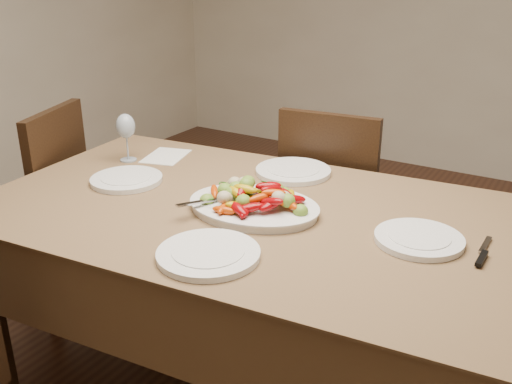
{
  "coord_description": "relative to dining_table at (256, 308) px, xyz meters",
  "views": [
    {
      "loc": [
        0.83,
        -1.32,
        1.51
      ],
      "look_at": [
        -0.06,
        0.12,
        0.82
      ],
      "focal_mm": 40.0,
      "sensor_mm": 36.0,
      "label": 1
    }
  ],
  "objects": [
    {
      "name": "dining_table",
      "position": [
        0.0,
        0.0,
        0.0
      ],
      "size": [
        1.93,
        1.21,
        0.76
      ],
      "primitive_type": "cube",
      "rotation": [
        0.0,
        0.0,
        0.09
      ],
      "color": "brown",
      "rests_on": "ground"
    },
    {
      "name": "chair_far",
      "position": [
        -0.04,
        0.77,
        0.1
      ],
      "size": [
        0.46,
        0.46,
        0.95
      ],
      "primitive_type": null,
      "rotation": [
        0.0,
        0.0,
        3.25
      ],
      "color": "black",
      "rests_on": "ground"
    },
    {
      "name": "chair_left",
      "position": [
        -1.18,
        -0.02,
        0.1
      ],
      "size": [
        0.54,
        0.54,
        0.95
      ],
      "primitive_type": null,
      "rotation": [
        0.0,
        0.0,
        -1.22
      ],
      "color": "black",
      "rests_on": "ground"
    },
    {
      "name": "serving_platter",
      "position": [
        0.0,
        -0.02,
        0.39
      ],
      "size": [
        0.45,
        0.35,
        0.02
      ],
      "primitive_type": "ellipsoid",
      "rotation": [
        0.0,
        0.0,
        0.09
      ],
      "color": "white",
      "rests_on": "dining_table"
    },
    {
      "name": "roasted_vegetables",
      "position": [
        0.0,
        -0.02,
        0.45
      ],
      "size": [
        0.37,
        0.27,
        0.09
      ],
      "primitive_type": null,
      "rotation": [
        0.0,
        0.0,
        0.09
      ],
      "color": "#7D0306",
      "rests_on": "serving_platter"
    },
    {
      "name": "serving_spoon",
      "position": [
        -0.06,
        -0.06,
        0.43
      ],
      "size": [
        0.28,
        0.15,
        0.03
      ],
      "primitive_type": null,
      "rotation": [
        0.0,
        0.0,
        -0.36
      ],
      "color": "#9EA0A8",
      "rests_on": "serving_platter"
    },
    {
      "name": "plate_left",
      "position": [
        -0.53,
        -0.03,
        0.39
      ],
      "size": [
        0.26,
        0.26,
        0.02
      ],
      "primitive_type": "cylinder",
      "color": "white",
      "rests_on": "dining_table"
    },
    {
      "name": "plate_right",
      "position": [
        0.52,
        0.05,
        0.39
      ],
      "size": [
        0.25,
        0.25,
        0.02
      ],
      "primitive_type": "cylinder",
      "color": "white",
      "rests_on": "dining_table"
    },
    {
      "name": "plate_far",
      "position": [
        -0.06,
        0.36,
        0.39
      ],
      "size": [
        0.28,
        0.28,
        0.02
      ],
      "primitive_type": "cylinder",
      "color": "white",
      "rests_on": "dining_table"
    },
    {
      "name": "plate_near",
      "position": [
        0.06,
        -0.34,
        0.39
      ],
      "size": [
        0.29,
        0.29,
        0.02
      ],
      "primitive_type": "cylinder",
      "color": "white",
      "rests_on": "dining_table"
    },
    {
      "name": "wine_glass",
      "position": [
        -0.7,
        0.15,
        0.48
      ],
      "size": [
        0.08,
        0.08,
        0.2
      ],
      "primitive_type": null,
      "color": "#8C99A5",
      "rests_on": "dining_table"
    },
    {
      "name": "menu_card",
      "position": [
        -0.6,
        0.27,
        0.38
      ],
      "size": [
        0.2,
        0.24,
        0.0
      ],
      "primitive_type": "cube",
      "rotation": [
        0.0,
        0.0,
        0.28
      ],
      "color": "silver",
      "rests_on": "dining_table"
    },
    {
      "name": "table_knife",
      "position": [
        0.69,
        0.07,
        0.38
      ],
      "size": [
        0.02,
        0.2,
        0.01
      ],
      "primitive_type": null,
      "rotation": [
        0.0,
        0.0,
        -0.02
      ],
      "color": "#9EA0A8",
      "rests_on": "dining_table"
    }
  ]
}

